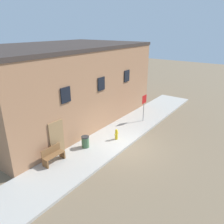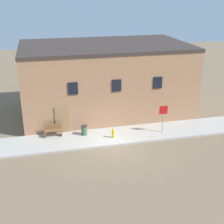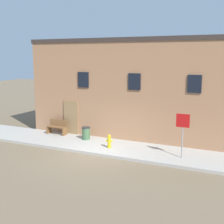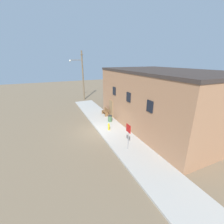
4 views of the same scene
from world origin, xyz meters
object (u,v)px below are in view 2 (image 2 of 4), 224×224
fire_hydrant (113,133)px  bench (53,131)px  trash_bin (84,130)px  stop_sign (163,114)px

fire_hydrant → bench: (-4.19, 1.29, 0.06)m
fire_hydrant → trash_bin: 2.18m
bench → fire_hydrant: bearing=-17.1°
stop_sign → fire_hydrant: bearing=-179.4°
fire_hydrant → stop_sign: stop_sign is taller
trash_bin → stop_sign: bearing=-9.2°
bench → stop_sign: bearing=-8.9°
stop_sign → trash_bin: (-5.74, 0.93, -1.10)m
stop_sign → trash_bin: 5.92m
stop_sign → bench: size_ratio=1.69×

